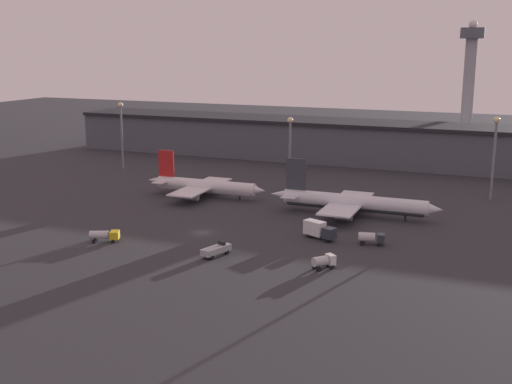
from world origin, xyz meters
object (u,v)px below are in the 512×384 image
(airplane_0, at_px, (204,186))
(service_vehicle_1, at_px, (319,229))
(airplane_1, at_px, (352,203))
(service_vehicle_0, at_px, (105,235))
(service_vehicle_4, at_px, (371,238))
(control_tower, at_px, (469,79))
(service_vehicle_2, at_px, (216,250))
(service_vehicle_3, at_px, (324,261))

(airplane_0, bearing_deg, service_vehicle_1, -32.70)
(airplane_1, distance_m, service_vehicle_0, 61.36)
(service_vehicle_4, height_order, control_tower, control_tower)
(service_vehicle_2, height_order, control_tower, control_tower)
(service_vehicle_4, bearing_deg, service_vehicle_3, -117.01)
(airplane_1, relative_size, service_vehicle_0, 6.61)
(service_vehicle_0, xyz_separation_m, service_vehicle_1, (42.46, 20.15, 0.63))
(service_vehicle_0, xyz_separation_m, service_vehicle_4, (54.33, 20.14, 0.09))
(service_vehicle_0, xyz_separation_m, service_vehicle_2, (26.71, 0.64, -0.17))
(service_vehicle_1, relative_size, service_vehicle_4, 1.38)
(service_vehicle_0, height_order, service_vehicle_4, service_vehicle_4)
(service_vehicle_3, bearing_deg, control_tower, 37.19)
(airplane_1, xyz_separation_m, control_tower, (17.72, 108.76, 26.05))
(service_vehicle_3, bearing_deg, airplane_1, 48.80)
(service_vehicle_3, relative_size, service_vehicle_4, 0.79)
(airplane_1, xyz_separation_m, service_vehicle_2, (-17.72, -41.65, -2.08))
(airplane_1, xyz_separation_m, service_vehicle_0, (-44.43, -42.28, -1.91))
(service_vehicle_2, bearing_deg, service_vehicle_4, -36.83)
(airplane_1, bearing_deg, control_tower, 80.17)
(service_vehicle_3, bearing_deg, service_vehicle_2, 134.33)
(service_vehicle_1, relative_size, control_tower, 0.16)
(airplane_0, distance_m, service_vehicle_0, 46.43)
(service_vehicle_1, bearing_deg, service_vehicle_4, 22.35)
(airplane_1, distance_m, control_tower, 113.23)
(airplane_1, bearing_deg, service_vehicle_2, -113.62)
(service_vehicle_0, bearing_deg, control_tower, 42.81)
(service_vehicle_0, distance_m, service_vehicle_3, 49.21)
(airplane_1, height_order, service_vehicle_4, airplane_1)
(service_vehicle_0, distance_m, service_vehicle_2, 26.71)
(service_vehicle_4, relative_size, control_tower, 0.11)
(service_vehicle_0, height_order, service_vehicle_3, service_vehicle_3)
(service_vehicle_1, bearing_deg, service_vehicle_0, -132.21)
(service_vehicle_4, bearing_deg, control_tower, 75.01)
(service_vehicle_3, distance_m, service_vehicle_4, 19.34)
(service_vehicle_0, distance_m, service_vehicle_1, 47.01)
(service_vehicle_1, bearing_deg, airplane_1, 107.34)
(service_vehicle_1, distance_m, control_tower, 135.16)
(service_vehicle_3, relative_size, control_tower, 0.09)
(airplane_0, bearing_deg, service_vehicle_2, -60.93)
(control_tower, bearing_deg, airplane_1, -99.26)
(service_vehicle_2, height_order, service_vehicle_3, service_vehicle_2)
(service_vehicle_1, xyz_separation_m, service_vehicle_2, (-15.76, -19.51, -0.81))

